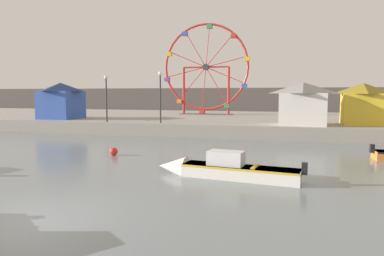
{
  "coord_description": "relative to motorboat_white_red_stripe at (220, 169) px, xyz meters",
  "views": [
    {
      "loc": [
        6.62,
        -7.32,
        3.35
      ],
      "look_at": [
        1.47,
        10.94,
        1.49
      ],
      "focal_mm": 32.67,
      "sensor_mm": 36.0,
      "label": 1
    }
  ],
  "objects": [
    {
      "name": "motorboat_white_red_stripe",
      "position": [
        0.0,
        0.0,
        0.0
      ],
      "size": [
        6.14,
        1.66,
        1.3
      ],
      "rotation": [
        0.0,
        0.0,
        3.03
      ],
      "color": "silver",
      "rests_on": "ground_plane"
    },
    {
      "name": "carnival_booth_yellow_awning",
      "position": [
        7.9,
        15.27,
        2.31
      ],
      "size": [
        3.2,
        3.13,
        3.13
      ],
      "rotation": [
        0.0,
        0.0,
        -0.02
      ],
      "color": "yellow",
      "rests_on": "quay_promenade"
    },
    {
      "name": "ferris_wheel_red_frame",
      "position": [
        -6.57,
        24.8,
        5.77
      ],
      "size": [
        9.73,
        1.2,
        10.13
      ],
      "color": "red",
      "rests_on": "quay_promenade"
    },
    {
      "name": "promenade_lamp_near",
      "position": [
        -7.33,
        12.51,
        3.34
      ],
      "size": [
        0.32,
        0.32,
        4.09
      ],
      "color": "#2D2D33",
      "rests_on": "quay_promenade"
    },
    {
      "name": "promenade_lamp_far",
      "position": [
        -12.01,
        12.3,
        3.2
      ],
      "size": [
        0.32,
        0.32,
        3.85
      ],
      "color": "#2D2D33",
      "rests_on": "quay_promenade"
    },
    {
      "name": "mooring_buoy_orange",
      "position": [
        -6.57,
        3.34,
        -0.13
      ],
      "size": [
        0.44,
        0.44,
        0.44
      ],
      "primitive_type": "sphere",
      "color": "red",
      "rests_on": "ground_plane"
    },
    {
      "name": "distant_town_skyline",
      "position": [
        -3.96,
        48.59,
        1.85
      ],
      "size": [
        140.0,
        3.0,
        4.4
      ],
      "primitive_type": "cube",
      "color": "#564C47",
      "rests_on": "ground_plane"
    },
    {
      "name": "quay_promenade",
      "position": [
        -3.96,
        22.43,
        0.16
      ],
      "size": [
        110.0,
        21.6,
        1.03
      ],
      "primitive_type": "cube",
      "color": "gray",
      "rests_on": "ground_plane"
    },
    {
      "name": "ground_plane",
      "position": [
        -3.96,
        -6.29,
        -0.35
      ],
      "size": [
        240.0,
        240.0,
        0.0
      ],
      "primitive_type": "plane",
      "color": "slate"
    },
    {
      "name": "carnival_booth_blue_tent",
      "position": [
        -18.12,
        14.68,
        2.42
      ],
      "size": [
        3.65,
        3.85,
        3.36
      ],
      "rotation": [
        0.0,
        0.0,
        0.04
      ],
      "color": "#3356B7",
      "rests_on": "quay_promenade"
    },
    {
      "name": "carnival_booth_white_ticket",
      "position": [
        3.54,
        13.55,
        2.32
      ],
      "size": [
        3.76,
        2.99,
        3.16
      ],
      "rotation": [
        0.0,
        0.0,
        -0.04
      ],
      "color": "silver",
      "rests_on": "quay_promenade"
    }
  ]
}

